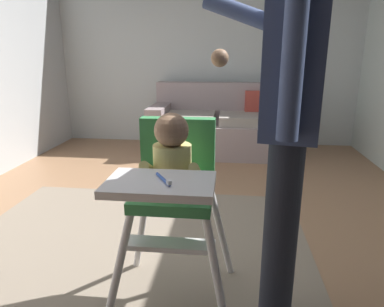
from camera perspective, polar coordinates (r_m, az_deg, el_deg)
ground at (r=2.54m, az=-2.41°, el=-13.55°), size 5.62×6.81×0.10m
wall_far at (r=4.83m, az=2.45°, el=17.94°), size 4.82×0.06×2.73m
area_rug at (r=2.21m, az=-11.16°, el=-17.25°), size 2.29×2.21×0.01m
couch at (r=4.39m, az=4.30°, el=4.57°), size 1.65×0.86×0.86m
high_chair at (r=1.56m, az=-3.14°, el=-3.97°), size 0.61×0.73×0.98m
adult_standing at (r=1.40m, az=15.66°, el=4.99°), size 0.51×0.56×1.68m
toy_ball at (r=2.80m, az=-7.07°, el=-7.81°), size 0.16×0.16×0.16m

